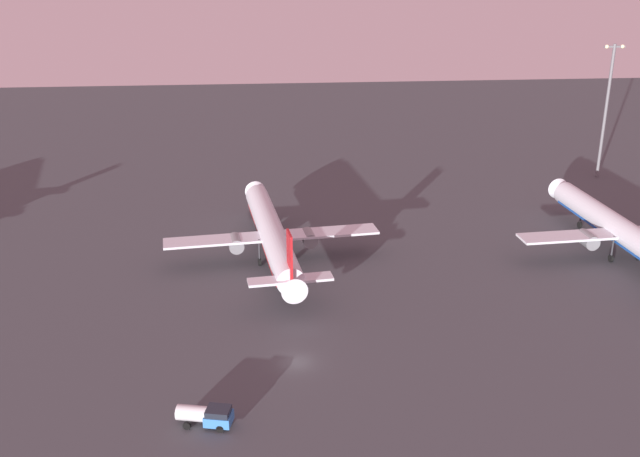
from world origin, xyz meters
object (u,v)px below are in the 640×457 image
(airplane_far_stand, at_px, (621,231))
(fuel_truck, at_px, (206,415))
(airplane_mid_apron, at_px, (272,234))
(apron_light_west, at_px, (607,104))

(airplane_far_stand, distance_m, fuel_truck, 81.29)
(fuel_truck, bearing_deg, airplane_mid_apron, -177.47)
(apron_light_west, bearing_deg, airplane_mid_apron, -151.34)
(airplane_far_stand, relative_size, fuel_truck, 7.19)
(airplane_far_stand, xyz_separation_m, fuel_truck, (-68.82, -43.14, -3.24))
(apron_light_west, bearing_deg, fuel_truck, -133.91)
(airplane_mid_apron, relative_size, apron_light_west, 1.55)
(fuel_truck, bearing_deg, airplane_far_stand, 135.18)
(airplane_far_stand, height_order, apron_light_west, apron_light_west)
(airplane_far_stand, distance_m, apron_light_west, 50.60)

